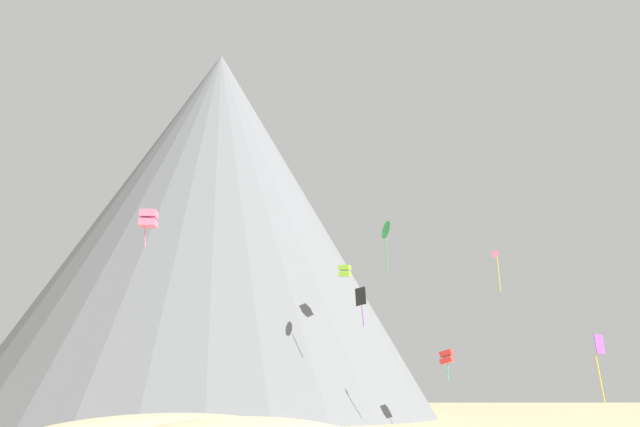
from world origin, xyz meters
The scene contains 8 objects.
rock_massif centered at (-15.23, 72.08, 26.98)m, with size 93.12×93.12×59.64m.
kite_lime_mid centered at (4.93, 47.66, 17.35)m, with size 1.57×1.60×1.39m.
kite_black_low centered at (4.36, 22.25, 10.53)m, with size 0.80×0.91×3.14m.
kite_violet_low centered at (22.28, 21.45, 6.48)m, with size 0.91×0.77×5.12m.
kite_green_mid centered at (8.85, 40.25, 20.46)m, with size 1.11×2.14×5.89m.
kite_rainbow_mid centered at (-12.34, 21.91, 16.69)m, with size 1.28×1.27×2.90m.
kite_pink_mid centered at (19.69, 36.64, 16.30)m, with size 0.69×0.40×4.22m.
kite_red_low centered at (16.05, 45.50, 7.32)m, with size 1.85×1.80×3.40m.
Camera 1 is at (-0.38, -27.54, 3.57)m, focal length 36.26 mm.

